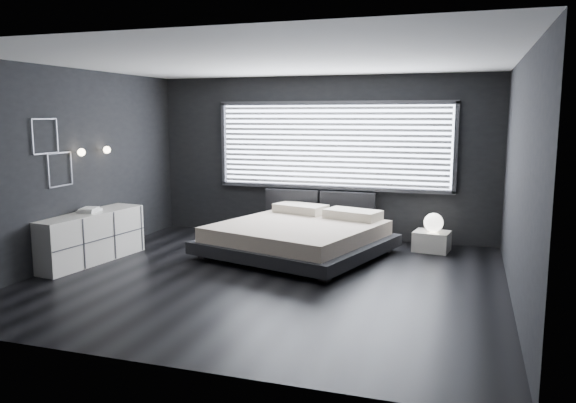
% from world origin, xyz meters
% --- Properties ---
extents(room, '(6.04, 6.00, 2.80)m').
position_xyz_m(room, '(0.00, 0.00, 1.40)').
color(room, black).
rests_on(room, ground).
extents(window, '(4.14, 0.09, 1.52)m').
position_xyz_m(window, '(0.20, 2.70, 1.61)').
color(window, white).
rests_on(window, ground).
extents(headboard, '(1.96, 0.16, 0.52)m').
position_xyz_m(headboard, '(-0.00, 2.64, 0.57)').
color(headboard, black).
rests_on(headboard, ground).
extents(sconce_near, '(0.18, 0.11, 0.11)m').
position_xyz_m(sconce_near, '(-2.88, 0.05, 1.60)').
color(sconce_near, silver).
rests_on(sconce_near, ground).
extents(sconce_far, '(0.18, 0.11, 0.11)m').
position_xyz_m(sconce_far, '(-2.88, 0.65, 1.60)').
color(sconce_far, silver).
rests_on(sconce_far, ground).
extents(wall_art_upper, '(0.01, 0.48, 0.48)m').
position_xyz_m(wall_art_upper, '(-2.98, -0.55, 1.85)').
color(wall_art_upper, '#47474C').
rests_on(wall_art_upper, ground).
extents(wall_art_lower, '(0.01, 0.48, 0.48)m').
position_xyz_m(wall_art_lower, '(-2.98, -0.30, 1.38)').
color(wall_art_lower, '#47474C').
rests_on(wall_art_lower, ground).
extents(bed, '(3.00, 2.92, 0.63)m').
position_xyz_m(bed, '(0.01, 1.34, 0.29)').
color(bed, black).
rests_on(bed, ground).
extents(nightstand, '(0.60, 0.52, 0.31)m').
position_xyz_m(nightstand, '(1.95, 2.21, 0.16)').
color(nightstand, white).
rests_on(nightstand, ground).
extents(orb_lamp, '(0.30, 0.30, 0.30)m').
position_xyz_m(orb_lamp, '(1.97, 2.19, 0.46)').
color(orb_lamp, white).
rests_on(orb_lamp, nightstand).
extents(dresser, '(0.74, 1.87, 0.73)m').
position_xyz_m(dresser, '(-2.78, -0.01, 0.36)').
color(dresser, white).
rests_on(dresser, ground).
extents(book_stack, '(0.29, 0.36, 0.07)m').
position_xyz_m(book_stack, '(-2.80, 0.04, 0.76)').
color(book_stack, silver).
rests_on(book_stack, dresser).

